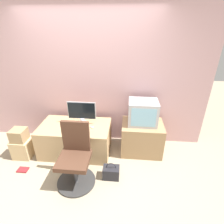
% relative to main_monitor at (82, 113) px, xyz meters
% --- Properties ---
extents(ground_plane, '(12.00, 12.00, 0.00)m').
position_rel_main_monitor_xyz_m(ground_plane, '(0.10, -0.91, -0.79)').
color(ground_plane, tan).
extents(wall_back, '(4.40, 0.05, 2.60)m').
position_rel_main_monitor_xyz_m(wall_back, '(0.10, 0.42, 0.51)').
color(wall_back, '#CC9EA3').
rests_on(wall_back, ground_plane).
extents(desk, '(1.27, 0.73, 0.57)m').
position_rel_main_monitor_xyz_m(desk, '(-0.13, -0.10, -0.50)').
color(desk, tan).
rests_on(desk, ground_plane).
extents(side_stand, '(0.74, 0.57, 0.59)m').
position_rel_main_monitor_xyz_m(side_stand, '(1.10, 0.04, -0.49)').
color(side_stand, '#A37F56').
rests_on(side_stand, ground_plane).
extents(main_monitor, '(0.51, 0.17, 0.43)m').
position_rel_main_monitor_xyz_m(main_monitor, '(0.00, 0.00, 0.00)').
color(main_monitor, silver).
rests_on(main_monitor, desk).
extents(keyboard, '(0.33, 0.11, 0.01)m').
position_rel_main_monitor_xyz_m(keyboard, '(-0.03, -0.14, -0.22)').
color(keyboard, silver).
rests_on(keyboard, desk).
extents(mouse, '(0.06, 0.04, 0.03)m').
position_rel_main_monitor_xyz_m(mouse, '(0.20, -0.14, -0.21)').
color(mouse, silver).
rests_on(mouse, desk).
extents(crt_tv, '(0.51, 0.41, 0.43)m').
position_rel_main_monitor_xyz_m(crt_tv, '(1.09, 0.06, 0.02)').
color(crt_tv, '#B7B7BC').
rests_on(crt_tv, side_stand).
extents(office_chair, '(0.59, 0.59, 0.97)m').
position_rel_main_monitor_xyz_m(office_chair, '(0.07, -0.79, -0.39)').
color(office_chair, '#333333').
rests_on(office_chair, ground_plane).
extents(cardboard_box_lower, '(0.32, 0.28, 0.36)m').
position_rel_main_monitor_xyz_m(cardboard_box_lower, '(-1.06, -0.34, -0.61)').
color(cardboard_box_lower, '#D1B27F').
rests_on(cardboard_box_lower, ground_plane).
extents(cardboard_box_upper, '(0.25, 0.24, 0.22)m').
position_rel_main_monitor_xyz_m(cardboard_box_upper, '(-1.06, -0.34, -0.32)').
color(cardboard_box_upper, '#A3845B').
rests_on(cardboard_box_upper, cardboard_box_lower).
extents(handbag, '(0.26, 0.18, 0.29)m').
position_rel_main_monitor_xyz_m(handbag, '(0.60, -0.69, -0.68)').
color(handbag, '#232328').
rests_on(handbag, ground_plane).
extents(book, '(0.17, 0.12, 0.02)m').
position_rel_main_monitor_xyz_m(book, '(-0.90, -0.69, -0.78)').
color(book, maroon).
rests_on(book, ground_plane).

